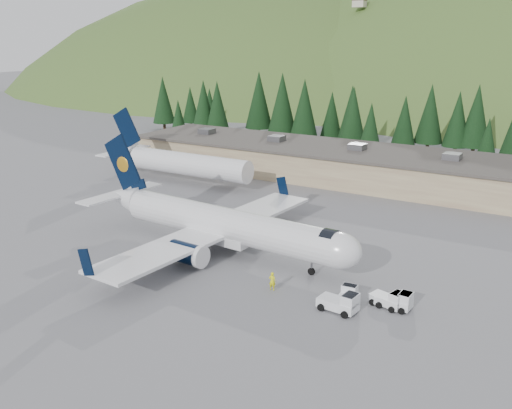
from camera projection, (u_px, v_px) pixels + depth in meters
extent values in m
plane|color=slate|center=(228.00, 253.00, 62.79)|extent=(600.00, 600.00, 0.00)
cylinder|color=white|center=(228.00, 225.00, 61.86)|extent=(27.03, 5.54, 3.60)
ellipsoid|color=white|center=(338.00, 250.00, 54.46)|extent=(4.93, 3.94, 3.60)
cylinder|color=black|center=(330.00, 244.00, 54.86)|extent=(1.55, 3.06, 2.97)
cone|color=white|center=(124.00, 198.00, 70.73)|extent=(6.00, 4.01, 3.60)
cube|color=white|center=(221.00, 236.00, 62.82)|extent=(7.87, 3.62, 0.96)
cube|color=white|center=(214.00, 230.00, 63.19)|extent=(7.63, 32.89, 0.34)
cube|color=black|center=(282.00, 186.00, 76.39)|extent=(1.95, 0.28, 2.75)
cube|color=black|center=(86.00, 262.00, 50.85)|extent=(1.95, 0.28, 2.75)
cylinder|color=black|center=(250.00, 225.00, 67.25)|extent=(4.18, 2.49, 2.20)
cylinder|color=white|center=(263.00, 228.00, 66.24)|extent=(0.74, 2.37, 2.34)
cube|color=white|center=(250.00, 221.00, 67.10)|extent=(2.12, 0.39, 0.86)
cylinder|color=black|center=(187.00, 253.00, 58.54)|extent=(4.18, 2.49, 2.20)
cylinder|color=white|center=(201.00, 257.00, 57.53)|extent=(0.74, 2.37, 2.34)
cube|color=white|center=(187.00, 249.00, 58.38)|extent=(2.12, 0.39, 0.86)
cube|color=black|center=(123.00, 162.00, 69.34)|extent=(5.93, 0.72, 7.04)
ellipsoid|color=gold|center=(125.00, 164.00, 69.44)|extent=(1.91, 0.31, 1.90)
ellipsoid|color=gold|center=(123.00, 164.00, 69.14)|extent=(1.91, 0.31, 1.90)
cube|color=black|center=(138.00, 185.00, 68.68)|extent=(2.66, 0.43, 1.90)
cube|color=white|center=(121.00, 193.00, 70.86)|extent=(3.36, 12.13, 0.21)
cylinder|color=slate|center=(312.00, 267.00, 56.73)|extent=(0.21, 0.21, 1.73)
cylinder|color=black|center=(311.00, 271.00, 56.87)|extent=(0.75, 0.32, 0.73)
cylinder|color=slate|center=(222.00, 233.00, 66.13)|extent=(0.25, 0.25, 1.92)
cylinder|color=black|center=(225.00, 237.00, 66.04)|extent=(1.08, 0.41, 1.05)
cylinder|color=black|center=(220.00, 236.00, 66.46)|extent=(1.08, 0.41, 1.05)
cylinder|color=slate|center=(193.00, 246.00, 62.07)|extent=(0.25, 0.25, 1.92)
cylinder|color=black|center=(195.00, 250.00, 61.98)|extent=(1.08, 0.41, 1.05)
cylinder|color=black|center=(190.00, 249.00, 62.41)|extent=(1.08, 0.41, 1.05)
cylinder|color=white|center=(189.00, 164.00, 90.80)|extent=(22.00, 3.60, 3.60)
cone|color=white|center=(124.00, 154.00, 97.64)|extent=(5.00, 3.60, 3.60)
cube|color=black|center=(127.00, 128.00, 95.83)|extent=(5.82, 0.28, 6.89)
cube|color=white|center=(124.00, 151.00, 97.47)|extent=(2.40, 11.00, 0.20)
cube|color=white|center=(338.00, 304.00, 49.43)|extent=(3.58, 2.03, 0.80)
cube|color=white|center=(350.00, 300.00, 48.59)|extent=(1.29, 1.70, 1.03)
cube|color=black|center=(350.00, 295.00, 48.46)|extent=(1.16, 1.58, 0.11)
cylinder|color=black|center=(354.00, 307.00, 49.58)|extent=(0.66, 0.31, 0.64)
cylinder|color=black|center=(344.00, 315.00, 48.17)|extent=(0.66, 0.31, 0.64)
cylinder|color=black|center=(331.00, 300.00, 50.88)|extent=(0.66, 0.31, 0.64)
cylinder|color=black|center=(321.00, 307.00, 49.46)|extent=(0.66, 0.31, 0.64)
cube|color=white|center=(394.00, 302.00, 49.99)|extent=(3.14, 1.67, 0.72)
cube|color=white|center=(406.00, 298.00, 49.27)|extent=(1.08, 1.48, 0.92)
cube|color=black|center=(406.00, 294.00, 49.15)|extent=(0.98, 1.37, 0.10)
cylinder|color=black|center=(408.00, 304.00, 50.18)|extent=(0.58, 0.25, 0.57)
cylinder|color=black|center=(401.00, 311.00, 48.87)|extent=(0.58, 0.25, 0.57)
cylinder|color=black|center=(386.00, 298.00, 51.26)|extent=(0.58, 0.25, 0.57)
cylinder|color=black|center=(379.00, 305.00, 49.95)|extent=(0.58, 0.25, 0.57)
cube|color=white|center=(346.00, 299.00, 50.51)|extent=(1.61, 2.93, 0.66)
cube|color=white|center=(350.00, 289.00, 51.15)|extent=(1.39, 1.03, 0.85)
cube|color=black|center=(350.00, 286.00, 51.04)|extent=(1.29, 0.93, 0.09)
cylinder|color=black|center=(341.00, 296.00, 51.72)|extent=(0.24, 0.54, 0.53)
cylinder|color=black|center=(357.00, 300.00, 51.05)|extent=(0.24, 0.54, 0.53)
cylinder|color=black|center=(334.00, 305.00, 50.10)|extent=(0.24, 0.54, 0.53)
cylinder|color=black|center=(351.00, 308.00, 49.44)|extent=(0.24, 0.54, 0.53)
cube|color=#93765B|center=(328.00, 163.00, 95.79)|extent=(70.00, 16.00, 4.80)
cube|color=#47423D|center=(329.00, 148.00, 95.06)|extent=(71.00, 17.00, 0.40)
cube|color=slate|center=(207.00, 131.00, 107.20)|extent=(2.50, 2.50, 1.00)
cube|color=slate|center=(277.00, 138.00, 99.81)|extent=(2.50, 2.50, 1.00)
cube|color=slate|center=(357.00, 147.00, 92.41)|extent=(2.50, 2.50, 1.00)
cube|color=slate|center=(452.00, 157.00, 85.02)|extent=(2.50, 2.50, 1.00)
cube|color=white|center=(387.00, 300.00, 50.29)|extent=(3.29, 2.21, 0.70)
cube|color=white|center=(397.00, 298.00, 49.43)|extent=(1.32, 1.61, 0.90)
cube|color=black|center=(398.00, 293.00, 49.32)|extent=(1.20, 1.49, 0.10)
cylinder|color=black|center=(402.00, 304.00, 50.22)|extent=(0.60, 0.35, 0.56)
cylinder|color=black|center=(392.00, 310.00, 49.14)|extent=(0.60, 0.35, 0.56)
cylinder|color=black|center=(382.00, 297.00, 51.59)|extent=(0.60, 0.35, 0.56)
cylinder|color=black|center=(372.00, 302.00, 50.51)|extent=(0.60, 0.35, 0.56)
imported|color=yellow|center=(272.00, 281.00, 53.33)|extent=(0.73, 0.54, 1.81)
cone|color=black|center=(163.00, 100.00, 141.19)|extent=(5.55, 5.55, 11.34)
cone|color=black|center=(190.00, 105.00, 144.76)|extent=(4.39, 4.39, 8.98)
cone|color=black|center=(178.00, 116.00, 131.82)|extent=(3.68, 3.68, 7.53)
cone|color=black|center=(210.00, 108.00, 134.96)|extent=(4.62, 4.62, 9.45)
cone|color=black|center=(204.00, 107.00, 126.05)|extent=(5.70, 5.70, 11.65)
cone|color=black|center=(217.00, 108.00, 124.56)|extent=(5.65, 5.65, 11.57)
cone|color=black|center=(259.00, 100.00, 131.35)|extent=(6.35, 6.35, 12.99)
cone|color=black|center=(283.00, 104.00, 130.02)|extent=(5.78, 5.78, 11.82)
cone|color=black|center=(282.00, 104.00, 122.79)|extent=(6.44, 6.44, 13.18)
cone|color=black|center=(304.00, 108.00, 119.76)|extent=(6.00, 6.00, 12.28)
cone|color=black|center=(332.00, 114.00, 124.02)|extent=(4.74, 4.74, 9.70)
cone|color=black|center=(352.00, 112.00, 119.82)|extent=(5.46, 5.46, 11.17)
cone|color=black|center=(353.00, 115.00, 114.40)|extent=(5.54, 5.54, 11.33)
cone|color=black|center=(371.00, 127.00, 108.32)|extent=(4.53, 4.53, 9.26)
cone|color=black|center=(404.00, 120.00, 113.77)|extent=(4.85, 4.85, 9.92)
cone|color=black|center=(430.00, 114.00, 114.38)|extent=(5.76, 5.76, 11.77)
cone|color=black|center=(458.00, 119.00, 111.43)|extent=(5.31, 5.31, 10.86)
cone|color=black|center=(477.00, 116.00, 109.89)|extent=(5.91, 5.91, 12.08)
cone|color=black|center=(487.00, 141.00, 98.52)|extent=(3.96, 3.96, 8.10)
ellipsoid|color=#355320|center=(271.00, 252.00, 268.29)|extent=(336.00, 240.00, 240.00)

